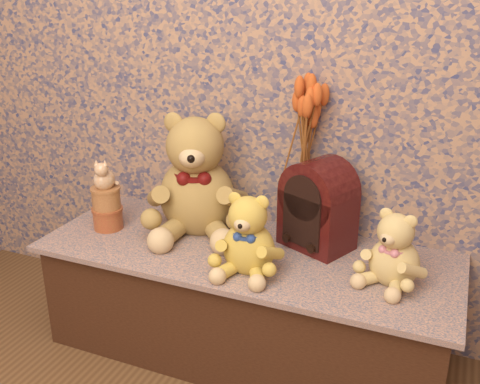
{
  "coord_description": "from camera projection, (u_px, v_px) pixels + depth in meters",
  "views": [
    {
      "loc": [
        0.66,
        -0.39,
        1.32
      ],
      "look_at": [
        0.0,
        1.18,
        0.66
      ],
      "focal_mm": 40.82,
      "sensor_mm": 36.0,
      "label": 1
    }
  ],
  "objects": [
    {
      "name": "biscuit_tin_lower",
      "position": [
        108.0,
        218.0,
        2.11
      ],
      "size": [
        0.13,
        0.13,
        0.08
      ],
      "primitive_type": "cylinder",
      "rotation": [
        0.0,
        0.0,
        -0.18
      ],
      "color": "#B07033",
      "rests_on": "display_shelf"
    },
    {
      "name": "cathedral_radio",
      "position": [
        318.0,
        204.0,
        1.92
      ],
      "size": [
        0.29,
        0.25,
        0.33
      ],
      "primitive_type": null,
      "rotation": [
        0.0,
        0.0,
        -0.42
      ],
      "color": "#34090A",
      "rests_on": "display_shelf"
    },
    {
      "name": "biscuit_tin_upper",
      "position": [
        106.0,
        198.0,
        2.08
      ],
      "size": [
        0.12,
        0.12,
        0.08
      ],
      "primitive_type": "cylinder",
      "rotation": [
        0.0,
        0.0,
        0.12
      ],
      "color": "tan",
      "rests_on": "biscuit_tin_lower"
    },
    {
      "name": "teddy_large",
      "position": [
        196.0,
        168.0,
        2.04
      ],
      "size": [
        0.53,
        0.57,
        0.49
      ],
      "primitive_type": null,
      "rotation": [
        0.0,
        0.0,
        0.36
      ],
      "color": "#A27B3F",
      "rests_on": "display_shelf"
    },
    {
      "name": "ceramic_vase",
      "position": [
        301.0,
        211.0,
        2.03
      ],
      "size": [
        0.16,
        0.16,
        0.2
      ],
      "primitive_type": "cylinder",
      "rotation": [
        0.0,
        0.0,
        0.43
      ],
      "color": "tan",
      "rests_on": "display_shelf"
    },
    {
      "name": "teddy_small",
      "position": [
        396.0,
        244.0,
        1.7
      ],
      "size": [
        0.28,
        0.31,
        0.26
      ],
      "primitive_type": null,
      "rotation": [
        0.0,
        0.0,
        -0.37
      ],
      "color": "tan",
      "rests_on": "display_shelf"
    },
    {
      "name": "display_shelf",
      "position": [
        245.0,
        301.0,
        2.02
      ],
      "size": [
        1.48,
        0.57,
        0.42
      ],
      "primitive_type": "cube",
      "color": "#34496A",
      "rests_on": "ground"
    },
    {
      "name": "cat_figurine",
      "position": [
        104.0,
        173.0,
        2.04
      ],
      "size": [
        0.12,
        0.13,
        0.12
      ],
      "primitive_type": null,
      "rotation": [
        0.0,
        0.0,
        0.39
      ],
      "color": "silver",
      "rests_on": "biscuit_tin_upper"
    },
    {
      "name": "dried_stalks",
      "position": [
        305.0,
        125.0,
        1.91
      ],
      "size": [
        0.25,
        0.25,
        0.46
      ],
      "primitive_type": null,
      "rotation": [
        0.0,
        0.0,
        0.02
      ],
      "color": "#CE5421",
      "rests_on": "ceramic_vase"
    },
    {
      "name": "teddy_medium",
      "position": [
        249.0,
        229.0,
        1.77
      ],
      "size": [
        0.25,
        0.29,
        0.29
      ],
      "primitive_type": null,
      "rotation": [
        0.0,
        0.0,
        0.06
      ],
      "color": "gold",
      "rests_on": "display_shelf"
    }
  ]
}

